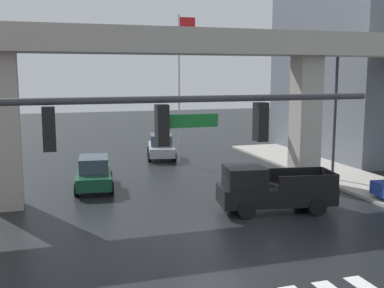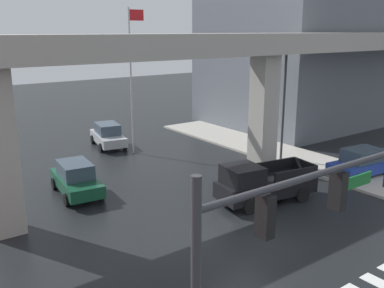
{
  "view_description": "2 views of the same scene",
  "coord_description": "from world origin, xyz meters",
  "px_view_note": "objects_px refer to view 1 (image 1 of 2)",
  "views": [
    {
      "loc": [
        -5.89,
        -15.77,
        6.13
      ],
      "look_at": [
        -0.54,
        1.27,
        3.43
      ],
      "focal_mm": 44.07,
      "sensor_mm": 36.0,
      "label": 1
    },
    {
      "loc": [
        -11.29,
        -11.67,
        8.42
      ],
      "look_at": [
        -1.19,
        2.09,
        3.9
      ],
      "focal_mm": 40.36,
      "sensor_mm": 36.0,
      "label": 2
    }
  ],
  "objects_px": {
    "sedan_dark_green": "(94,173)",
    "traffic_signal_mast": "(106,153)",
    "pickup_truck": "(270,190)",
    "street_lamp_mid_block": "(336,102)",
    "flagpole": "(181,79)",
    "sedan_silver": "(161,146)"
  },
  "relations": [
    {
      "from": "sedan_dark_green",
      "to": "traffic_signal_mast",
      "type": "height_order",
      "value": "traffic_signal_mast"
    },
    {
      "from": "pickup_truck",
      "to": "street_lamp_mid_block",
      "type": "xyz_separation_m",
      "value": [
        6.12,
        4.25,
        3.57
      ]
    },
    {
      "from": "traffic_signal_mast",
      "to": "sedan_dark_green",
      "type": "bearing_deg",
      "value": 85.49
    },
    {
      "from": "street_lamp_mid_block",
      "to": "flagpole",
      "type": "bearing_deg",
      "value": 132.73
    },
    {
      "from": "sedan_silver",
      "to": "traffic_signal_mast",
      "type": "distance_m",
      "value": 24.9
    },
    {
      "from": "pickup_truck",
      "to": "sedan_dark_green",
      "type": "height_order",
      "value": "pickup_truck"
    },
    {
      "from": "pickup_truck",
      "to": "flagpole",
      "type": "relative_size",
      "value": 0.54
    },
    {
      "from": "traffic_signal_mast",
      "to": "street_lamp_mid_block",
      "type": "bearing_deg",
      "value": 43.0
    },
    {
      "from": "pickup_truck",
      "to": "street_lamp_mid_block",
      "type": "distance_m",
      "value": 8.26
    },
    {
      "from": "traffic_signal_mast",
      "to": "sedan_silver",
      "type": "bearing_deg",
      "value": 73.85
    },
    {
      "from": "pickup_truck",
      "to": "street_lamp_mid_block",
      "type": "relative_size",
      "value": 0.74
    },
    {
      "from": "traffic_signal_mast",
      "to": "flagpole",
      "type": "xyz_separation_m",
      "value": [
        7.53,
        20.84,
        1.17
      ]
    },
    {
      "from": "street_lamp_mid_block",
      "to": "sedan_silver",
      "type": "bearing_deg",
      "value": 126.36
    },
    {
      "from": "sedan_silver",
      "to": "traffic_signal_mast",
      "type": "xyz_separation_m",
      "value": [
        -6.85,
        -23.65,
        3.7
      ]
    },
    {
      "from": "flagpole",
      "to": "street_lamp_mid_block",
      "type": "bearing_deg",
      "value": -47.27
    },
    {
      "from": "flagpole",
      "to": "pickup_truck",
      "type": "bearing_deg",
      "value": -86.38
    },
    {
      "from": "street_lamp_mid_block",
      "to": "flagpole",
      "type": "xyz_separation_m",
      "value": [
        -6.86,
        7.42,
        1.16
      ]
    },
    {
      "from": "pickup_truck",
      "to": "flagpole",
      "type": "height_order",
      "value": "flagpole"
    },
    {
      "from": "traffic_signal_mast",
      "to": "street_lamp_mid_block",
      "type": "xyz_separation_m",
      "value": [
        14.39,
        13.42,
        0.0
      ]
    },
    {
      "from": "pickup_truck",
      "to": "traffic_signal_mast",
      "type": "xyz_separation_m",
      "value": [
        -8.27,
        -9.16,
        3.57
      ]
    },
    {
      "from": "sedan_dark_green",
      "to": "flagpole",
      "type": "bearing_deg",
      "value": 38.96
    },
    {
      "from": "sedan_silver",
      "to": "sedan_dark_green",
      "type": "relative_size",
      "value": 1.02
    }
  ]
}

